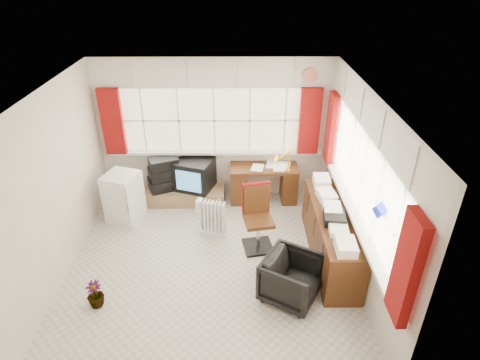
% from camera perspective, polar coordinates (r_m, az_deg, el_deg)
% --- Properties ---
extents(ground, '(4.00, 4.00, 0.00)m').
position_cam_1_polar(ground, '(5.91, -4.19, -12.02)').
color(ground, beige).
rests_on(ground, ground).
extents(room_walls, '(4.00, 4.00, 4.00)m').
position_cam_1_polar(room_walls, '(5.04, -4.80, 0.85)').
color(room_walls, beige).
rests_on(room_walls, ground).
extents(window_back, '(3.70, 0.12, 3.60)m').
position_cam_1_polar(window_back, '(7.02, -3.55, 4.50)').
color(window_back, beige).
rests_on(window_back, room_walls).
extents(window_right, '(0.12, 3.70, 3.60)m').
position_cam_1_polar(window_right, '(5.54, 16.00, -4.16)').
color(window_right, beige).
rests_on(window_right, room_walls).
extents(curtains, '(3.83, 3.83, 1.15)m').
position_cam_1_polar(curtains, '(5.90, 4.86, 4.81)').
color(curtains, '#9A0814').
rests_on(curtains, room_walls).
extents(overhead_cabinets, '(3.98, 3.98, 0.48)m').
position_cam_1_polar(overhead_cabinets, '(5.67, 5.72, 12.36)').
color(overhead_cabinets, silver).
rests_on(overhead_cabinets, room_walls).
extents(desk, '(1.18, 0.59, 0.72)m').
position_cam_1_polar(desk, '(7.16, 3.37, -0.08)').
color(desk, '#543113').
rests_on(desk, ground).
extents(desk_lamp, '(0.16, 0.14, 0.41)m').
position_cam_1_polar(desk_lamp, '(6.75, 6.97, 3.42)').
color(desk_lamp, '#F9B40A').
rests_on(desk_lamp, desk).
extents(task_chair, '(0.49, 0.52, 1.02)m').
position_cam_1_polar(task_chair, '(5.97, 2.45, -4.85)').
color(task_chair, black).
rests_on(task_chair, ground).
extents(office_chair, '(0.93, 0.92, 0.62)m').
position_cam_1_polar(office_chair, '(5.28, 7.35, -13.72)').
color(office_chair, black).
rests_on(office_chair, ground).
extents(radiator, '(0.43, 0.27, 0.61)m').
position_cam_1_polar(radiator, '(6.33, -3.88, -5.89)').
color(radiator, white).
rests_on(radiator, ground).
extents(credenza, '(0.50, 2.00, 0.85)m').
position_cam_1_polar(credenza, '(5.95, 12.79, -7.55)').
color(credenza, '#543113').
rests_on(credenza, ground).
extents(file_tray, '(0.32, 0.39, 0.12)m').
position_cam_1_polar(file_tray, '(5.58, 13.26, -5.15)').
color(file_tray, black).
rests_on(file_tray, credenza).
extents(tv_bench, '(1.40, 0.50, 0.25)m').
position_cam_1_polar(tv_bench, '(7.27, -7.78, -2.16)').
color(tv_bench, '#A87F54').
rests_on(tv_bench, ground).
extents(crt_tv, '(0.74, 0.70, 0.54)m').
position_cam_1_polar(crt_tv, '(7.10, -6.41, 0.82)').
color(crt_tv, black).
rests_on(crt_tv, tv_bench).
extents(hifi_stack, '(0.66, 0.55, 0.60)m').
position_cam_1_polar(hifi_stack, '(7.16, -10.67, 0.80)').
color(hifi_stack, black).
rests_on(hifi_stack, tv_bench).
extents(mini_fridge, '(0.63, 0.64, 0.85)m').
position_cam_1_polar(mini_fridge, '(6.85, -16.20, -2.39)').
color(mini_fridge, white).
rests_on(mini_fridge, ground).
extents(spray_bottle_a, '(0.13, 0.13, 0.27)m').
position_cam_1_polar(spray_bottle_a, '(6.92, -2.94, -3.61)').
color(spray_bottle_a, silver).
rests_on(spray_bottle_a, ground).
extents(spray_bottle_b, '(0.11, 0.12, 0.21)m').
position_cam_1_polar(spray_bottle_b, '(6.97, -5.67, -3.76)').
color(spray_bottle_b, '#8ACEC0').
rests_on(spray_bottle_b, ground).
extents(flower_vase, '(0.27, 0.27, 0.38)m').
position_cam_1_polar(flower_vase, '(5.53, -19.92, -15.02)').
color(flower_vase, black).
rests_on(flower_vase, ground).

